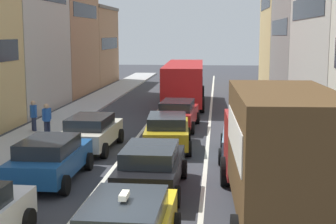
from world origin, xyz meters
name	(u,v)px	position (x,y,z in m)	size (l,w,h in m)	color
sidewalk_left	(71,115)	(-6.70, 20.00, 0.07)	(2.60, 64.00, 0.14)	#ACACAC
lane_stripe_left	(153,117)	(-1.70, 20.00, 0.01)	(0.16, 60.00, 0.01)	silver
lane_stripe_right	(210,118)	(1.70, 20.00, 0.01)	(0.16, 60.00, 0.01)	silver
removalist_box_truck	(278,148)	(3.70, 3.94, 1.97)	(2.94, 7.78, 3.58)	#A51E1E
sedan_centre_lane_second	(151,167)	(0.05, 6.04, 0.80)	(2.08, 4.31, 1.49)	black
wagon_left_lane_second	(50,158)	(-3.46, 6.77, 0.80)	(2.07, 4.31, 1.49)	#194C8C
hatchback_centre_lane_third	(167,130)	(-0.03, 11.98, 0.80)	(2.30, 4.41, 1.49)	#B29319
sedan_left_lane_third	(91,132)	(-3.23, 11.40, 0.80)	(2.15, 4.34, 1.49)	beige
coupe_centre_lane_fourth	(178,113)	(0.04, 16.65, 0.80)	(2.24, 4.39, 1.49)	#A51E1E
sedan_right_lane_behind_truck	(246,137)	(3.26, 10.83, 0.80)	(2.18, 4.36, 1.49)	#759EB7
bus_mid_queue_primary	(184,80)	(-0.18, 25.22, 1.76)	(3.04, 10.57, 2.90)	#B21919
pedestrian_near_kerb	(34,115)	(-6.97, 14.58, 0.95)	(0.41, 0.42, 1.66)	#262D47
pedestrian_mid_sidewalk	(47,118)	(-5.95, 13.59, 0.95)	(0.34, 0.48, 1.66)	#262D47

